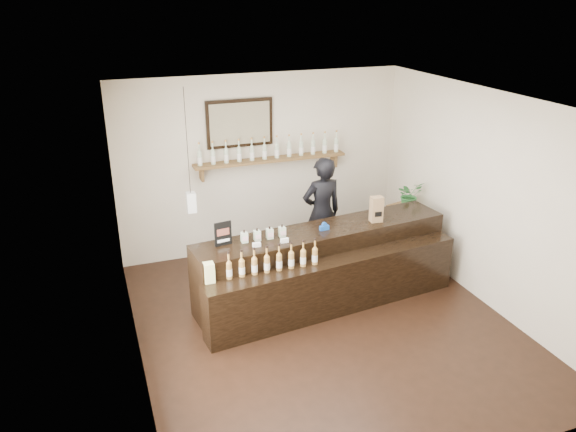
# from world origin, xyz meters

# --- Properties ---
(ground) EXTENTS (5.00, 5.00, 0.00)m
(ground) POSITION_xyz_m (0.00, 0.00, 0.00)
(ground) COLOR black
(ground) RESTS_ON ground
(room_shell) EXTENTS (5.00, 5.00, 5.00)m
(room_shell) POSITION_xyz_m (0.00, 0.00, 1.70)
(room_shell) COLOR beige
(room_shell) RESTS_ON ground
(back_wall_decor) EXTENTS (2.66, 0.96, 1.69)m
(back_wall_decor) POSITION_xyz_m (-0.15, 2.37, 1.76)
(back_wall_decor) COLOR brown
(back_wall_decor) RESTS_ON ground
(counter) EXTENTS (3.59, 1.33, 1.16)m
(counter) POSITION_xyz_m (0.26, 0.57, 0.47)
(counter) COLOR black
(counter) RESTS_ON ground
(promo_sign) EXTENTS (0.22, 0.05, 0.31)m
(promo_sign) POSITION_xyz_m (-1.10, 0.66, 1.15)
(promo_sign) COLOR black
(promo_sign) RESTS_ON counter
(paper_bag) EXTENTS (0.17, 0.14, 0.35)m
(paper_bag) POSITION_xyz_m (1.04, 0.69, 1.17)
(paper_bag) COLOR olive
(paper_bag) RESTS_ON counter
(tape_dispenser) EXTENTS (0.13, 0.06, 0.11)m
(tape_dispenser) POSITION_xyz_m (0.27, 0.66, 1.03)
(tape_dispenser) COLOR #184DA8
(tape_dispenser) RESTS_ON counter
(side_cabinet) EXTENTS (0.53, 0.64, 0.81)m
(side_cabinet) POSITION_xyz_m (2.00, 1.39, 0.40)
(side_cabinet) COLOR brown
(side_cabinet) RESTS_ON ground
(potted_plant) EXTENTS (0.42, 0.37, 0.42)m
(potted_plant) POSITION_xyz_m (2.00, 1.39, 1.02)
(potted_plant) COLOR #2D7032
(potted_plant) RESTS_ON side_cabinet
(shopkeeper) EXTENTS (0.73, 0.50, 1.93)m
(shopkeeper) POSITION_xyz_m (0.61, 1.55, 0.96)
(shopkeeper) COLOR black
(shopkeeper) RESTS_ON ground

